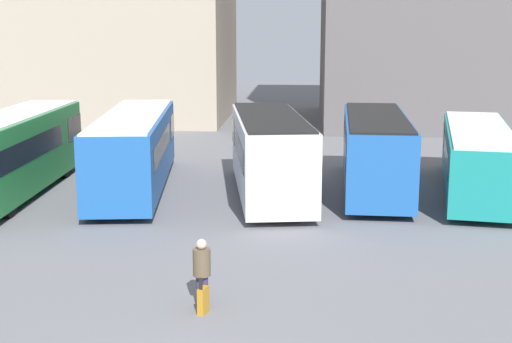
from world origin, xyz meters
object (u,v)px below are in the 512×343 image
bus_2 (270,152)px  bus_3 (375,150)px  bus_4 (477,157)px  traveler (202,266)px  bus_0 (14,151)px  suitcase (203,300)px  bus_1 (135,148)px

bus_2 → bus_3: (4.36, 1.17, -0.06)m
bus_4 → traveler: size_ratio=6.75×
bus_4 → traveler: bus_4 is taller
bus_3 → traveler: bearing=160.0°
bus_0 → bus_4: bearing=-87.5°
bus_4 → suitcase: bearing=154.4°
bus_0 → suitcase: 15.25m
bus_1 → suitcase: bearing=-166.9°
traveler → suitcase: size_ratio=1.81×
bus_2 → suitcase: bus_2 is taller
bus_0 → bus_1: (4.61, 1.54, -0.07)m
bus_3 → bus_4: bus_3 is taller
bus_1 → bus_3: size_ratio=1.18×
bus_1 → bus_3: 10.16m
bus_0 → bus_4: (18.95, 1.66, -0.30)m
bus_0 → bus_3: bearing=-85.8°
bus_1 → suitcase: size_ratio=12.98×
bus_2 → suitcase: size_ratio=10.84×
bus_3 → suitcase: (-5.30, -13.60, -1.40)m
bus_0 → traveler: (9.37, -11.35, -0.80)m
bus_0 → suitcase: bearing=-143.9°
bus_4 → bus_0: bearing=104.4°
bus_1 → bus_3: (10.16, 0.20, -0.01)m
bus_0 → bus_1: 4.86m
bus_1 → bus_4: bus_1 is taller
bus_1 → bus_2: bearing=-106.4°
bus_2 → bus_4: (8.54, 1.09, -0.28)m
bus_2 → bus_3: bus_2 is taller
bus_2 → suitcase: (-0.94, -12.43, -1.46)m
traveler → suitcase: traveler is taller
bus_2 → bus_4: 8.62m
bus_1 → suitcase: 14.32m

